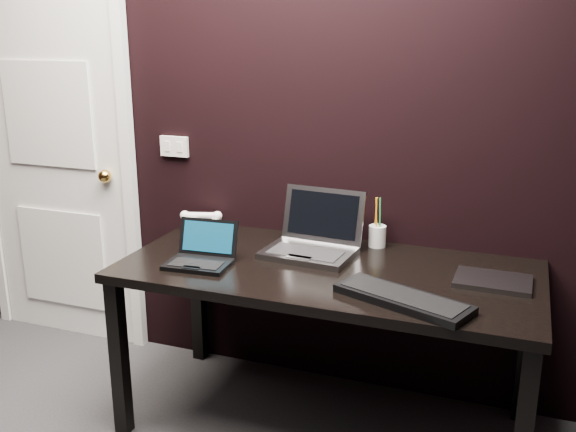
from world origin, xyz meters
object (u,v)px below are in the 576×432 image
(ext_keyboard, at_px, (403,299))
(pen_cup, at_px, (377,235))
(mobile_phone, at_px, (189,238))
(desk, at_px, (327,285))
(door, at_px, (55,152))
(closed_laptop, at_px, (493,281))
(desk_phone, at_px, (202,222))
(netbook, at_px, (201,256))
(silver_laptop, at_px, (312,242))

(ext_keyboard, distance_m, pen_cup, 0.62)
(mobile_phone, bearing_deg, desk, -3.85)
(ext_keyboard, bearing_deg, door, 162.71)
(door, relative_size, desk, 1.26)
(closed_laptop, height_order, pen_cup, pen_cup)
(ext_keyboard, relative_size, desk_phone, 2.48)
(netbook, height_order, closed_laptop, netbook)
(door, xyz_separation_m, silver_laptop, (1.54, -0.23, -0.26))
(ext_keyboard, bearing_deg, desk_phone, 153.72)
(door, relative_size, closed_laptop, 7.42)
(silver_laptop, relative_size, mobile_phone, 4.13)
(door, bearing_deg, mobile_phone, -18.57)
(ext_keyboard, bearing_deg, closed_laptop, 45.89)
(door, xyz_separation_m, pen_cup, (1.78, -0.05, -0.25))
(door, distance_m, pen_cup, 1.80)
(closed_laptop, xyz_separation_m, pen_cup, (-0.52, 0.28, 0.04))
(netbook, relative_size, closed_laptop, 0.96)
(silver_laptop, distance_m, pen_cup, 0.31)
(ext_keyboard, distance_m, mobile_phone, 1.06)
(ext_keyboard, bearing_deg, silver_laptop, 140.03)
(closed_laptop, bearing_deg, desk_phone, 170.29)
(pen_cup, bearing_deg, desk_phone, -177.21)
(closed_laptop, bearing_deg, silver_laptop, 173.04)
(door, xyz_separation_m, mobile_phone, (0.98, -0.33, -0.27))
(door, height_order, silver_laptop, door)
(netbook, relative_size, mobile_phone, 2.85)
(silver_laptop, bearing_deg, closed_laptop, -6.96)
(netbook, bearing_deg, closed_laptop, 9.75)
(netbook, relative_size, pen_cup, 1.22)
(netbook, distance_m, closed_laptop, 1.17)
(silver_laptop, height_order, mobile_phone, silver_laptop)
(desk, bearing_deg, netbook, -163.84)
(silver_laptop, xyz_separation_m, closed_laptop, (0.76, -0.09, -0.04))
(silver_laptop, height_order, desk_phone, silver_laptop)
(ext_keyboard, distance_m, desk_phone, 1.21)
(silver_laptop, xyz_separation_m, ext_keyboard, (0.47, -0.39, -0.03))
(netbook, height_order, mobile_phone, netbook)
(closed_laptop, relative_size, mobile_phone, 2.97)
(closed_laptop, bearing_deg, door, 171.98)
(desk, height_order, silver_laptop, silver_laptop)
(door, relative_size, mobile_phone, 22.08)
(desk_phone, distance_m, pen_cup, 0.86)
(netbook, distance_m, pen_cup, 0.79)
(desk, height_order, ext_keyboard, ext_keyboard)
(door, height_order, ext_keyboard, door)
(desk, xyz_separation_m, pen_cup, (0.13, 0.33, 0.13))
(door, relative_size, netbook, 7.76)
(door, bearing_deg, netbook, -24.47)
(door, height_order, pen_cup, door)
(mobile_phone, bearing_deg, ext_keyboard, -16.04)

